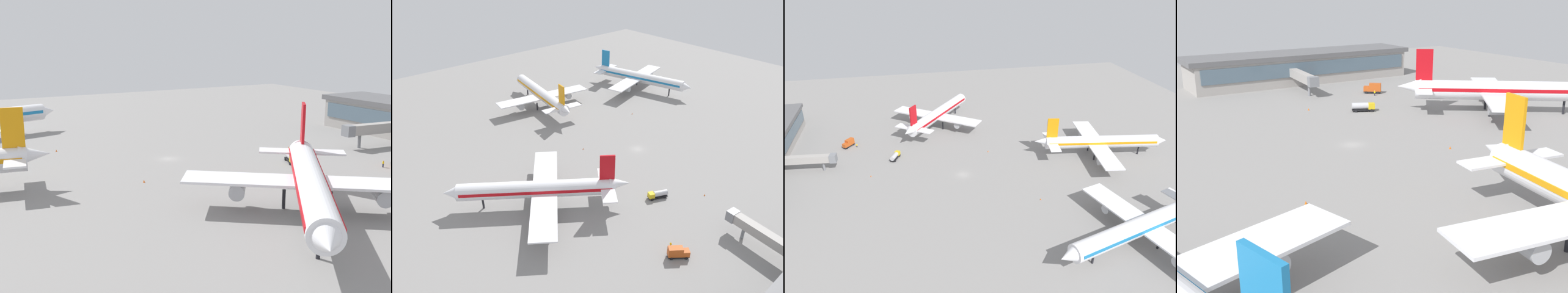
# 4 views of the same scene
# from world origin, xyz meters

# --- Properties ---
(ground) EXTENTS (288.00, 288.00, 0.00)m
(ground) POSITION_xyz_m (0.00, 0.00, 0.00)
(ground) COLOR gray
(terminal_building) EXTENTS (83.11, 19.45, 10.79)m
(terminal_building) POSITION_xyz_m (-23.65, -77.94, 5.50)
(terminal_building) COLOR #9E9993
(terminal_building) RESTS_ON ground
(airplane_distant) EXTENTS (47.89, 40.52, 17.19)m
(airplane_distant) POSITION_xyz_m (-48.61, -3.70, 6.25)
(airplane_distant) COLOR white
(airplane_distant) RESTS_ON ground
(fuel_truck) EXTENTS (6.52, 4.34, 2.50)m
(fuel_truck) POSITION_xyz_m (-18.18, -25.19, 1.39)
(fuel_truck) COLOR black
(fuel_truck) RESTS_ON ground
(catering_truck) EXTENTS (5.57, 4.97, 3.30)m
(catering_truck) POSITION_xyz_m (-34.01, -45.01, 1.70)
(catering_truck) COLOR black
(catering_truck) RESTS_ON ground
(ground_crew_worker) EXTENTS (0.49, 0.55, 1.67)m
(ground_crew_worker) POSITION_xyz_m (-32.44, -41.56, 0.85)
(ground_crew_worker) COLOR #1E2338
(ground_crew_worker) RESTS_ON ground
(jet_bridge) EXTENTS (5.17, 23.08, 6.74)m
(jet_bridge) POSITION_xyz_m (-15.28, -58.05, 5.14)
(jet_bridge) COLOR #9E9993
(jet_bridge) RESTS_ON ground
(safety_cone_near_gate) EXTENTS (0.44, 0.44, 0.60)m
(safety_cone_near_gate) POSITION_xyz_m (-16.06, 13.71, 0.30)
(safety_cone_near_gate) COLOR #EA590C
(safety_cone_near_gate) RESTS_ON ground
(safety_cone_mid_apron) EXTENTS (0.44, 0.44, 0.60)m
(safety_cone_mid_apron) POSITION_xyz_m (-5.91, -34.50, 0.30)
(safety_cone_mid_apron) COLOR #EA590C
(safety_cone_mid_apron) RESTS_ON ground
(safety_cone_far_side) EXTENTS (0.44, 0.44, 0.60)m
(safety_cone_far_side) POSITION_xyz_m (22.01, 23.31, 0.30)
(safety_cone_far_side) COLOR #EA590C
(safety_cone_far_side) RESTS_ON ground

